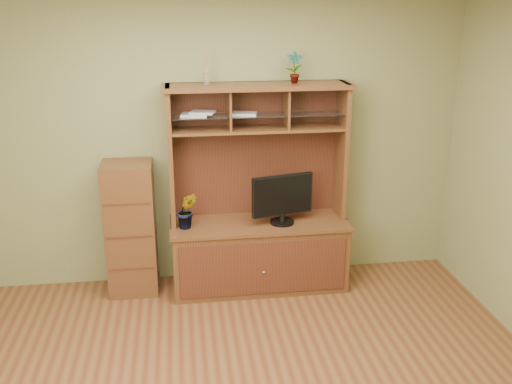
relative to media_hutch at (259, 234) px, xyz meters
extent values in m
cube|color=olive|center=(-0.31, 0.28, 0.83)|extent=(4.50, 0.02, 2.70)
cube|color=#402412|center=(0.00, -0.02, -0.21)|extent=(1.60, 0.55, 0.62)
cube|color=#38190F|center=(0.00, -0.30, -0.21)|extent=(1.50, 0.01, 0.50)
sphere|color=silver|center=(0.00, -0.32, -0.24)|extent=(0.02, 0.02, 0.02)
cube|color=#402412|center=(0.00, -0.02, 0.11)|extent=(1.64, 0.59, 0.03)
cube|color=#402412|center=(-0.78, 0.08, 0.75)|extent=(0.04, 0.35, 1.25)
cube|color=#402412|center=(0.78, 0.08, 0.75)|extent=(0.04, 0.35, 1.25)
cube|color=#38190F|center=(0.00, 0.24, 0.75)|extent=(1.52, 0.02, 1.25)
cube|color=#402412|center=(0.00, 0.08, 1.36)|extent=(1.66, 0.40, 0.04)
cube|color=#402412|center=(0.00, 0.08, 0.98)|extent=(1.52, 0.32, 0.02)
cube|color=#402412|center=(-0.25, 0.08, 1.16)|extent=(0.02, 0.31, 0.35)
cube|color=#402412|center=(0.25, 0.08, 1.16)|extent=(0.02, 0.31, 0.35)
cube|color=silver|center=(0.00, 0.07, 1.11)|extent=(1.50, 0.27, 0.01)
cylinder|color=black|center=(0.20, -0.08, 0.14)|extent=(0.22, 0.22, 0.02)
cylinder|color=black|center=(0.20, -0.08, 0.19)|extent=(0.04, 0.04, 0.07)
cube|color=black|center=(0.20, -0.08, 0.40)|extent=(0.57, 0.18, 0.37)
imported|color=#31521C|center=(-0.66, -0.08, 0.29)|extent=(0.19, 0.15, 0.33)
imported|color=#346322|center=(0.32, 0.08, 1.51)|extent=(0.15, 0.11, 0.27)
cylinder|color=silver|center=(-0.45, 0.08, 1.43)|extent=(0.05, 0.05, 0.10)
cylinder|color=#9C774E|center=(-0.45, 0.08, 1.56)|extent=(0.03, 0.03, 0.17)
cube|color=#BABAC0|center=(-0.56, 0.08, 1.12)|extent=(0.25, 0.21, 0.02)
cube|color=#BABAC0|center=(-0.49, 0.08, 1.14)|extent=(0.25, 0.22, 0.02)
cube|color=#BABAC0|center=(-0.12, 0.08, 1.12)|extent=(0.25, 0.21, 0.02)
cube|color=#402412|center=(-1.17, 0.05, 0.10)|extent=(0.44, 0.40, 1.24)
cube|color=#38190F|center=(-1.17, -0.15, -0.21)|extent=(0.40, 0.01, 0.02)
cube|color=#38190F|center=(-1.17, -0.15, 0.10)|extent=(0.40, 0.01, 0.01)
cube|color=#38190F|center=(-1.17, -0.15, 0.40)|extent=(0.40, 0.01, 0.01)
camera|label=1|loc=(-0.70, -4.86, 2.08)|focal=40.00mm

